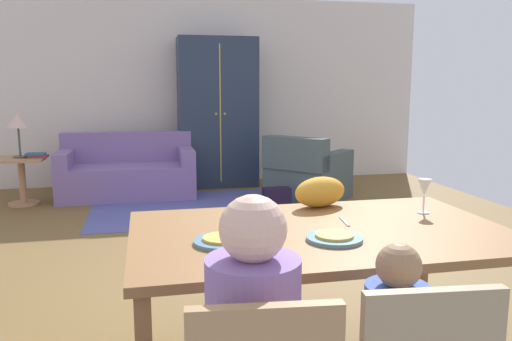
{
  "coord_description": "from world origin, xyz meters",
  "views": [
    {
      "loc": [
        -0.71,
        -3.47,
        1.43
      ],
      "look_at": [
        0.04,
        -0.05,
        0.85
      ],
      "focal_mm": 35.84,
      "sensor_mm": 36.0,
      "label": 1
    }
  ],
  "objects_px": {
    "armoire": "(217,113)",
    "table_lamp": "(18,122)",
    "plate_near_child": "(334,238)",
    "side_table": "(22,174)",
    "wine_glass": "(424,189)",
    "book_lower": "(38,156)",
    "couch": "(128,173)",
    "book_upper": "(36,154)",
    "handbag": "(277,199)",
    "cat": "(320,192)",
    "dining_table": "(320,243)",
    "plate_near_man": "(222,242)",
    "armchair": "(306,175)"
  },
  "relations": [
    {
      "from": "cat",
      "to": "table_lamp",
      "type": "distance_m",
      "value": 4.58
    },
    {
      "from": "book_upper",
      "to": "handbag",
      "type": "height_order",
      "value": "book_upper"
    },
    {
      "from": "plate_near_child",
      "to": "side_table",
      "type": "xyz_separation_m",
      "value": [
        -2.28,
        4.5,
        -0.39
      ]
    },
    {
      "from": "dining_table",
      "to": "book_lower",
      "type": "distance_m",
      "value": 4.76
    },
    {
      "from": "plate_near_man",
      "to": "cat",
      "type": "bearing_deg",
      "value": 41.21
    },
    {
      "from": "wine_glass",
      "to": "side_table",
      "type": "distance_m",
      "value": 5.09
    },
    {
      "from": "plate_near_man",
      "to": "armoire",
      "type": "bearing_deg",
      "value": 82.18
    },
    {
      "from": "cat",
      "to": "book_lower",
      "type": "distance_m",
      "value": 4.44
    },
    {
      "from": "wine_glass",
      "to": "cat",
      "type": "xyz_separation_m",
      "value": [
        -0.49,
        0.26,
        -0.05
      ]
    },
    {
      "from": "plate_near_man",
      "to": "handbag",
      "type": "bearing_deg",
      "value": 71.76
    },
    {
      "from": "wine_glass",
      "to": "table_lamp",
      "type": "bearing_deg",
      "value": 125.18
    },
    {
      "from": "side_table",
      "to": "book_upper",
      "type": "xyz_separation_m",
      "value": [
        0.18,
        -0.04,
        0.24
      ]
    },
    {
      "from": "couch",
      "to": "plate_near_child",
      "type": "bearing_deg",
      "value": -77.63
    },
    {
      "from": "plate_near_child",
      "to": "side_table",
      "type": "bearing_deg",
      "value": 116.84
    },
    {
      "from": "armoire",
      "to": "book_lower",
      "type": "xyz_separation_m",
      "value": [
        -2.29,
        -0.77,
        -0.46
      ]
    },
    {
      "from": "cat",
      "to": "handbag",
      "type": "height_order",
      "value": "cat"
    },
    {
      "from": "dining_table",
      "to": "handbag",
      "type": "distance_m",
      "value": 3.53
    },
    {
      "from": "couch",
      "to": "dining_table",
      "type": "bearing_deg",
      "value": -77.15
    },
    {
      "from": "plate_near_child",
      "to": "armoire",
      "type": "bearing_deg",
      "value": 87.58
    },
    {
      "from": "table_lamp",
      "to": "dining_table",
      "type": "bearing_deg",
      "value": -62.2
    },
    {
      "from": "book_lower",
      "to": "armchair",
      "type": "bearing_deg",
      "value": -7.01
    },
    {
      "from": "table_lamp",
      "to": "book_upper",
      "type": "distance_m",
      "value": 0.43
    },
    {
      "from": "side_table",
      "to": "table_lamp",
      "type": "height_order",
      "value": "table_lamp"
    },
    {
      "from": "dining_table",
      "to": "side_table",
      "type": "height_order",
      "value": "dining_table"
    },
    {
      "from": "wine_glass",
      "to": "armoire",
      "type": "xyz_separation_m",
      "value": [
        -0.42,
        4.87,
        0.16
      ]
    },
    {
      "from": "armoire",
      "to": "table_lamp",
      "type": "bearing_deg",
      "value": -163.62
    },
    {
      "from": "dining_table",
      "to": "book_lower",
      "type": "bearing_deg",
      "value": 115.8
    },
    {
      "from": "wine_glass",
      "to": "book_lower",
      "type": "relative_size",
      "value": 0.85
    },
    {
      "from": "plate_near_child",
      "to": "wine_glass",
      "type": "relative_size",
      "value": 1.34
    },
    {
      "from": "cat",
      "to": "table_lamp",
      "type": "relative_size",
      "value": 0.59
    },
    {
      "from": "couch",
      "to": "side_table",
      "type": "xyz_separation_m",
      "value": [
        -1.23,
        -0.26,
        0.07
      ]
    },
    {
      "from": "wine_glass",
      "to": "cat",
      "type": "distance_m",
      "value": 0.56
    },
    {
      "from": "couch",
      "to": "armoire",
      "type": "relative_size",
      "value": 0.81
    },
    {
      "from": "book_upper",
      "to": "cat",
      "type": "bearing_deg",
      "value": -59.66
    },
    {
      "from": "couch",
      "to": "wine_glass",
      "type": "bearing_deg",
      "value": -69.04
    },
    {
      "from": "dining_table",
      "to": "cat",
      "type": "height_order",
      "value": "cat"
    },
    {
      "from": "book_lower",
      "to": "handbag",
      "type": "bearing_deg",
      "value": -17.47
    },
    {
      "from": "armchair",
      "to": "book_upper",
      "type": "xyz_separation_m",
      "value": [
        -3.28,
        0.39,
        0.3
      ]
    },
    {
      "from": "book_lower",
      "to": "handbag",
      "type": "height_order",
      "value": "book_lower"
    },
    {
      "from": "armoire",
      "to": "plate_near_child",
      "type": "bearing_deg",
      "value": -92.42
    },
    {
      "from": "book_upper",
      "to": "wine_glass",
      "type": "bearing_deg",
      "value": -56.26
    },
    {
      "from": "book_upper",
      "to": "handbag",
      "type": "relative_size",
      "value": 0.69
    },
    {
      "from": "dining_table",
      "to": "side_table",
      "type": "bearing_deg",
      "value": 117.8
    },
    {
      "from": "cat",
      "to": "handbag",
      "type": "relative_size",
      "value": 1.0
    },
    {
      "from": "book_lower",
      "to": "book_upper",
      "type": "height_order",
      "value": "book_upper"
    },
    {
      "from": "dining_table",
      "to": "couch",
      "type": "distance_m",
      "value": 4.71
    },
    {
      "from": "couch",
      "to": "side_table",
      "type": "bearing_deg",
      "value": -168.17
    },
    {
      "from": "cat",
      "to": "book_lower",
      "type": "height_order",
      "value": "cat"
    },
    {
      "from": "wine_glass",
      "to": "side_table",
      "type": "relative_size",
      "value": 0.32
    },
    {
      "from": "wine_glass",
      "to": "plate_near_child",
      "type": "bearing_deg",
      "value": -150.65
    }
  ]
}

